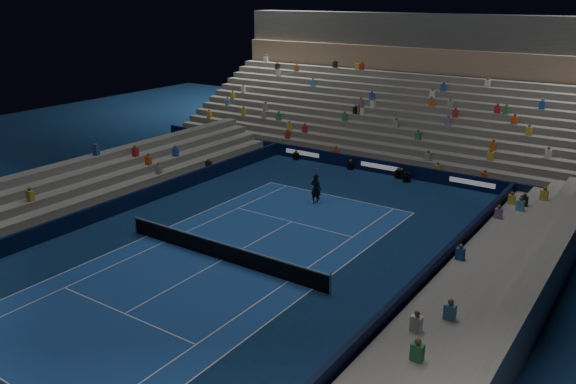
# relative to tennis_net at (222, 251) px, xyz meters

# --- Properties ---
(ground) EXTENTS (90.00, 90.00, 0.00)m
(ground) POSITION_rel_tennis_net_xyz_m (0.00, 0.00, -0.50)
(ground) COLOR #0D264E
(ground) RESTS_ON ground
(court_surface) EXTENTS (10.97, 23.77, 0.01)m
(court_surface) POSITION_rel_tennis_net_xyz_m (0.00, 0.00, -0.50)
(court_surface) COLOR #1B4799
(court_surface) RESTS_ON ground
(sponsor_barrier_far) EXTENTS (44.00, 0.25, 1.00)m
(sponsor_barrier_far) POSITION_rel_tennis_net_xyz_m (0.00, 18.50, -0.00)
(sponsor_barrier_far) COLOR black
(sponsor_barrier_far) RESTS_ON ground
(sponsor_barrier_east) EXTENTS (0.25, 37.00, 1.00)m
(sponsor_barrier_east) POSITION_rel_tennis_net_xyz_m (9.70, 0.00, -0.00)
(sponsor_barrier_east) COLOR black
(sponsor_barrier_east) RESTS_ON ground
(sponsor_barrier_west) EXTENTS (0.25, 37.00, 1.00)m
(sponsor_barrier_west) POSITION_rel_tennis_net_xyz_m (-9.70, 0.00, -0.00)
(sponsor_barrier_west) COLOR black
(sponsor_barrier_west) RESTS_ON ground
(grandstand_main) EXTENTS (44.00, 15.20, 11.20)m
(grandstand_main) POSITION_rel_tennis_net_xyz_m (0.00, 27.90, 2.87)
(grandstand_main) COLOR slate
(grandstand_main) RESTS_ON ground
(grandstand_east) EXTENTS (5.00, 37.00, 2.50)m
(grandstand_east) POSITION_rel_tennis_net_xyz_m (13.17, 0.00, 0.41)
(grandstand_east) COLOR gray
(grandstand_east) RESTS_ON ground
(grandstand_west) EXTENTS (5.00, 37.00, 2.50)m
(grandstand_west) POSITION_rel_tennis_net_xyz_m (-13.17, 0.00, 0.41)
(grandstand_west) COLOR slate
(grandstand_west) RESTS_ON ground
(tennis_net) EXTENTS (12.90, 0.10, 1.10)m
(tennis_net) POSITION_rel_tennis_net_xyz_m (0.00, 0.00, 0.00)
(tennis_net) COLOR #B2B2B7
(tennis_net) RESTS_ON ground
(tennis_player) EXTENTS (0.74, 0.51, 1.95)m
(tennis_player) POSITION_rel_tennis_net_xyz_m (-0.57, 10.05, 0.47)
(tennis_player) COLOR black
(tennis_player) RESTS_ON ground
(broadcast_camera) EXTENTS (0.71, 1.06, 0.67)m
(broadcast_camera) POSITION_rel_tennis_net_xyz_m (2.46, 17.70, -0.16)
(broadcast_camera) COLOR black
(broadcast_camera) RESTS_ON ground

